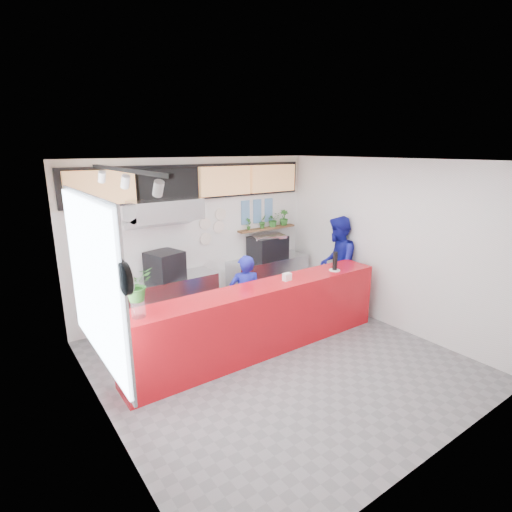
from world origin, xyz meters
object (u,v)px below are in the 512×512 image
staff_center (245,297)px  pepper_mill (335,261)px  staff_right (337,263)px  espresso_machine (268,247)px  service_counter (262,319)px  panini_oven (165,265)px

staff_center → pepper_mill: 1.67m
staff_center → pepper_mill: (1.46, -0.62, 0.54)m
staff_center → staff_right: 2.24m
staff_center → pepper_mill: size_ratio=4.58×
espresso_machine → staff_center: size_ratio=0.51×
service_counter → panini_oven: size_ratio=8.27×
staff_right → pepper_mill: staff_right is taller
service_counter → pepper_mill: (1.51, -0.09, 0.73)m
staff_center → staff_right: (2.23, 0.05, 0.21)m
panini_oven → staff_right: staff_right is taller
espresso_machine → staff_right: staff_right is taller
espresso_machine → staff_right: size_ratio=0.39×
pepper_mill → staff_right: bearing=40.7°
panini_oven → staff_center: staff_center is taller
staff_center → pepper_mill: bearing=-179.0°
panini_oven → espresso_machine: panini_oven is taller
service_counter → staff_right: (2.28, 0.58, 0.39)m
staff_center → staff_right: staff_right is taller
service_counter → espresso_machine: size_ratio=6.05×
espresso_machine → staff_right: 1.48m
staff_right → pepper_mill: 1.07m
panini_oven → pepper_mill: 3.00m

